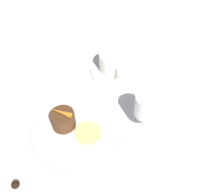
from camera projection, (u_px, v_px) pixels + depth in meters
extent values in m
plane|color=white|center=(86.00, 133.00, 0.73)|extent=(3.00, 3.00, 0.00)
cylinder|color=white|center=(77.00, 131.00, 0.73)|extent=(0.27, 0.27, 0.01)
torus|color=#999EA8|center=(76.00, 130.00, 0.72)|extent=(0.25, 0.25, 0.00)
cylinder|color=white|center=(113.00, 70.00, 0.90)|extent=(0.15, 0.15, 0.01)
torus|color=#999EA8|center=(113.00, 69.00, 0.90)|extent=(0.14, 0.14, 0.00)
cylinder|color=white|center=(114.00, 62.00, 0.87)|extent=(0.10, 0.10, 0.07)
cylinder|color=brown|center=(114.00, 60.00, 0.87)|extent=(0.09, 0.09, 0.05)
torus|color=white|center=(118.00, 73.00, 0.83)|extent=(0.03, 0.01, 0.04)
cube|color=silver|center=(107.00, 78.00, 0.86)|extent=(0.02, 0.10, 0.00)
ellipsoid|color=silver|center=(125.00, 77.00, 0.87)|extent=(0.02, 0.02, 0.00)
cylinder|color=silver|center=(145.00, 124.00, 0.75)|extent=(0.06, 0.06, 0.01)
cylinder|color=silver|center=(146.00, 119.00, 0.73)|extent=(0.01, 0.01, 0.04)
cylinder|color=silver|center=(148.00, 106.00, 0.69)|extent=(0.07, 0.07, 0.07)
cylinder|color=maroon|center=(147.00, 109.00, 0.70)|extent=(0.06, 0.06, 0.04)
cube|color=silver|center=(71.00, 88.00, 0.85)|extent=(0.03, 0.14, 0.01)
cube|color=silver|center=(99.00, 81.00, 0.87)|extent=(0.03, 0.05, 0.01)
cylinder|color=#4C2D19|center=(63.00, 120.00, 0.71)|extent=(0.07, 0.07, 0.05)
cone|color=orange|center=(61.00, 112.00, 0.69)|extent=(0.04, 0.06, 0.01)
cylinder|color=#EFE075|center=(89.00, 133.00, 0.71)|extent=(0.07, 0.07, 0.01)
sphere|color=black|center=(15.00, 185.00, 0.62)|extent=(0.02, 0.02, 0.02)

